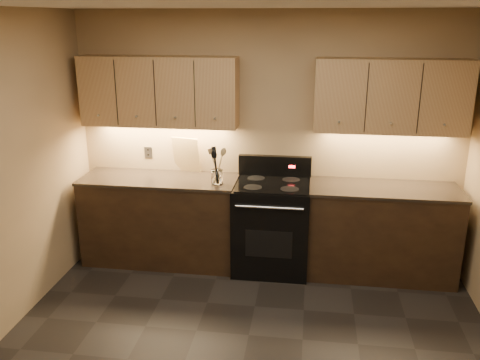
# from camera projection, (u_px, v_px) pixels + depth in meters

# --- Properties ---
(ceiling) EXTENTS (4.00, 4.00, 0.00)m
(ceiling) POSITION_uv_depth(u_px,v_px,m) (242.00, 2.00, 3.00)
(ceiling) COLOR silver
(ceiling) RESTS_ON wall_back
(wall_back) EXTENTS (4.00, 0.04, 2.60)m
(wall_back) POSITION_uv_depth(u_px,v_px,m) (268.00, 140.00, 5.28)
(wall_back) COLOR tan
(wall_back) RESTS_ON ground
(counter_left) EXTENTS (1.62, 0.62, 0.93)m
(counter_left) POSITION_uv_depth(u_px,v_px,m) (161.00, 219.00, 5.40)
(counter_left) COLOR black
(counter_left) RESTS_ON ground
(counter_right) EXTENTS (1.46, 0.62, 0.93)m
(counter_right) POSITION_uv_depth(u_px,v_px,m) (381.00, 231.00, 5.10)
(counter_right) COLOR black
(counter_right) RESTS_ON ground
(stove) EXTENTS (0.76, 0.68, 1.14)m
(stove) POSITION_uv_depth(u_px,v_px,m) (272.00, 225.00, 5.22)
(stove) COLOR black
(stove) RESTS_ON ground
(upper_cab_left) EXTENTS (1.60, 0.30, 0.70)m
(upper_cab_left) POSITION_uv_depth(u_px,v_px,m) (159.00, 92.00, 5.14)
(upper_cab_left) COLOR tan
(upper_cab_left) RESTS_ON wall_back
(upper_cab_right) EXTENTS (1.44, 0.30, 0.70)m
(upper_cab_right) POSITION_uv_depth(u_px,v_px,m) (391.00, 96.00, 4.83)
(upper_cab_right) COLOR tan
(upper_cab_right) RESTS_ON wall_back
(outlet_plate) EXTENTS (0.08, 0.01, 0.12)m
(outlet_plate) POSITION_uv_depth(u_px,v_px,m) (148.00, 152.00, 5.51)
(outlet_plate) COLOR #B2B5BA
(outlet_plate) RESTS_ON wall_back
(utensil_crock) EXTENTS (0.12, 0.12, 0.14)m
(utensil_crock) POSITION_uv_depth(u_px,v_px,m) (217.00, 177.00, 5.06)
(utensil_crock) COLOR white
(utensil_crock) RESTS_ON counter_left
(cutting_board) EXTENTS (0.32, 0.15, 0.38)m
(cutting_board) POSITION_uv_depth(u_px,v_px,m) (186.00, 155.00, 5.41)
(cutting_board) COLOR tan
(cutting_board) RESTS_ON counter_left
(wooden_spoon) EXTENTS (0.15, 0.13, 0.35)m
(wooden_spoon) POSITION_uv_depth(u_px,v_px,m) (215.00, 165.00, 5.03)
(wooden_spoon) COLOR tan
(wooden_spoon) RESTS_ON utensil_crock
(black_spoon) EXTENTS (0.09, 0.10, 0.33)m
(black_spoon) POSITION_uv_depth(u_px,v_px,m) (217.00, 166.00, 5.04)
(black_spoon) COLOR black
(black_spoon) RESTS_ON utensil_crock
(black_turner) EXTENTS (0.15, 0.18, 0.38)m
(black_turner) POSITION_uv_depth(u_px,v_px,m) (218.00, 165.00, 5.01)
(black_turner) COLOR black
(black_turner) RESTS_ON utensil_crock
(steel_spatula) EXTENTS (0.21, 0.15, 0.37)m
(steel_spatula) POSITION_uv_depth(u_px,v_px,m) (220.00, 165.00, 5.03)
(steel_spatula) COLOR silver
(steel_spatula) RESTS_ON utensil_crock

